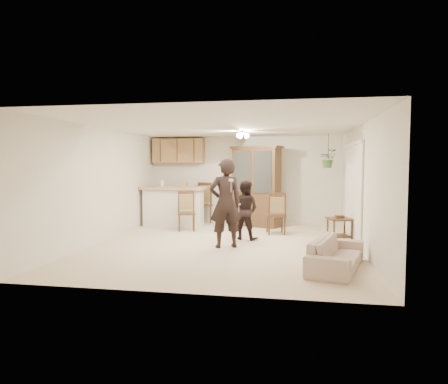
% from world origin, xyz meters
% --- Properties ---
extents(floor, '(6.50, 6.50, 0.00)m').
position_xyz_m(floor, '(0.00, 0.00, 0.00)').
color(floor, beige).
rests_on(floor, ground).
extents(ceiling, '(5.50, 6.50, 0.02)m').
position_xyz_m(ceiling, '(0.00, 0.00, 2.50)').
color(ceiling, silver).
rests_on(ceiling, wall_back).
extents(wall_back, '(5.50, 0.02, 2.50)m').
position_xyz_m(wall_back, '(0.00, 3.25, 1.25)').
color(wall_back, silver).
rests_on(wall_back, ground).
extents(wall_front, '(5.50, 0.02, 2.50)m').
position_xyz_m(wall_front, '(0.00, -3.25, 1.25)').
color(wall_front, silver).
rests_on(wall_front, ground).
extents(wall_left, '(0.02, 6.50, 2.50)m').
position_xyz_m(wall_left, '(-2.75, 0.00, 1.25)').
color(wall_left, silver).
rests_on(wall_left, ground).
extents(wall_right, '(0.02, 6.50, 2.50)m').
position_xyz_m(wall_right, '(2.75, 0.00, 1.25)').
color(wall_right, silver).
rests_on(wall_right, ground).
extents(breakfast_bar, '(1.60, 0.55, 1.00)m').
position_xyz_m(breakfast_bar, '(-1.85, 2.35, 0.50)').
color(breakfast_bar, white).
rests_on(breakfast_bar, floor).
extents(bar_top, '(1.75, 0.70, 0.08)m').
position_xyz_m(bar_top, '(-1.85, 2.35, 1.05)').
color(bar_top, tan).
rests_on(bar_top, breakfast_bar).
extents(upper_cabinets, '(1.50, 0.34, 0.70)m').
position_xyz_m(upper_cabinets, '(-1.90, 3.07, 2.10)').
color(upper_cabinets, olive).
rests_on(upper_cabinets, wall_back).
extents(vertical_blinds, '(0.06, 2.30, 2.10)m').
position_xyz_m(vertical_blinds, '(2.71, 0.90, 1.10)').
color(vertical_blinds, silver).
rests_on(vertical_blinds, wall_right).
extents(ceiling_fixture, '(0.36, 0.36, 0.20)m').
position_xyz_m(ceiling_fixture, '(0.20, 1.20, 2.40)').
color(ceiling_fixture, '#FFE6BF').
rests_on(ceiling_fixture, ceiling).
extents(hanging_plant, '(0.43, 0.37, 0.48)m').
position_xyz_m(hanging_plant, '(2.30, 2.40, 1.85)').
color(hanging_plant, '#2F5120').
rests_on(hanging_plant, ceiling).
extents(plant_cord, '(0.01, 0.01, 0.65)m').
position_xyz_m(plant_cord, '(2.30, 2.40, 2.17)').
color(plant_cord, black).
rests_on(plant_cord, ceiling).
extents(sofa, '(1.21, 2.00, 0.73)m').
position_xyz_m(sofa, '(2.12, -1.62, 0.37)').
color(sofa, beige).
rests_on(sofa, floor).
extents(adult, '(0.78, 0.66, 1.80)m').
position_xyz_m(adult, '(0.05, -0.26, 0.90)').
color(adult, black).
rests_on(adult, floor).
extents(child, '(0.78, 0.68, 1.35)m').
position_xyz_m(child, '(0.33, 0.70, 0.68)').
color(child, black).
rests_on(child, floor).
extents(china_hutch, '(1.49, 1.00, 2.20)m').
position_xyz_m(china_hutch, '(0.42, 2.69, 1.09)').
color(china_hutch, '#3D2516').
rests_on(china_hutch, floor).
extents(side_table, '(0.60, 0.60, 0.59)m').
position_xyz_m(side_table, '(2.42, 0.68, 0.28)').
color(side_table, '#3D2516').
rests_on(side_table, floor).
extents(chair_bar, '(0.55, 0.55, 1.01)m').
position_xyz_m(chair_bar, '(-1.29, 1.62, 0.28)').
color(chair_bar, '#3D2516').
rests_on(chair_bar, floor).
extents(chair_hutch_left, '(0.69, 0.69, 1.18)m').
position_xyz_m(chair_hutch_left, '(-1.22, 2.86, 0.33)').
color(chair_hutch_left, '#3D2516').
rests_on(chair_hutch_left, floor).
extents(chair_hutch_right, '(0.54, 0.54, 1.03)m').
position_xyz_m(chair_hutch_right, '(1.00, 1.53, 0.29)').
color(chair_hutch_right, '#3D2516').
rests_on(chair_hutch_right, floor).
extents(controller_adult, '(0.11, 0.16, 0.05)m').
position_xyz_m(controller_adult, '(0.23, -0.65, 1.40)').
color(controller_adult, silver).
rests_on(controller_adult, adult).
extents(controller_child, '(0.07, 0.12, 0.04)m').
position_xyz_m(controller_child, '(0.24, 0.40, 0.83)').
color(controller_child, silver).
rests_on(controller_child, child).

